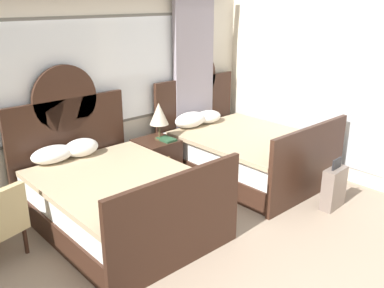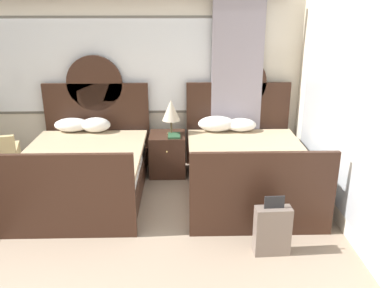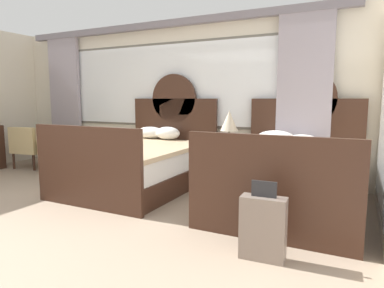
{
  "view_description": "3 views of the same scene",
  "coord_description": "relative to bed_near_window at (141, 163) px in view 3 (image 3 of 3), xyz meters",
  "views": [
    {
      "loc": [
        -2.06,
        -0.94,
        2.55
      ],
      "look_at": [
        0.96,
        2.38,
        0.97
      ],
      "focal_mm": 39.13,
      "sensor_mm": 36.0,
      "label": 1
    },
    {
      "loc": [
        1.55,
        -2.27,
        2.55
      ],
      "look_at": [
        1.68,
        2.69,
        0.78
      ],
      "focal_mm": 37.87,
      "sensor_mm": 36.0,
      "label": 2
    },
    {
      "loc": [
        3.15,
        -1.28,
        1.34
      ],
      "look_at": [
        1.33,
        2.39,
        0.79
      ],
      "focal_mm": 31.59,
      "sensor_mm": 36.0,
      "label": 3
    }
  ],
  "objects": [
    {
      "name": "nightstand_between_beds",
      "position": [
        1.12,
        0.65,
        -0.06
      ],
      "size": [
        0.54,
        0.56,
        0.64
      ],
      "color": "#382116",
      "rests_on": "ground_plane"
    },
    {
      "name": "armchair_by_window_right",
      "position": [
        -2.76,
        0.23,
        0.06
      ],
      "size": [
        0.66,
        0.66,
        0.81
      ],
      "color": "tan",
      "rests_on": "ground_plane"
    },
    {
      "name": "armchair_by_window_left",
      "position": [
        -1.29,
        0.23,
        0.06
      ],
      "size": [
        0.73,
        0.73,
        0.81
      ],
      "color": "tan",
      "rests_on": "ground_plane"
    },
    {
      "name": "armchair_by_window_centre",
      "position": [
        -2.05,
        0.23,
        0.06
      ],
      "size": [
        0.72,
        0.72,
        0.81
      ],
      "color": "tan",
      "rests_on": "ground_plane"
    },
    {
      "name": "wall_back_window",
      "position": [
        -0.21,
        1.13,
        1.04
      ],
      "size": [
        6.81,
        0.22,
        2.7
      ],
      "color": "beige",
      "rests_on": "ground_plane"
    },
    {
      "name": "table_lamp_on_nightstand",
      "position": [
        1.18,
        0.65,
        0.63
      ],
      "size": [
        0.27,
        0.27,
        0.53
      ],
      "color": "brown",
      "rests_on": "nightstand_between_beds"
    },
    {
      "name": "book_on_nightstand",
      "position": [
        1.22,
        0.54,
        0.27
      ],
      "size": [
        0.18,
        0.26,
        0.03
      ],
      "color": "#285133",
      "rests_on": "nightstand_between_beds"
    },
    {
      "name": "bed_near_mirror",
      "position": [
        2.22,
        0.0,
        0.0
      ],
      "size": [
        1.63,
        2.23,
        1.77
      ],
      "color": "#382116",
      "rests_on": "ground_plane"
    },
    {
      "name": "suitcase_on_floor",
      "position": [
        2.28,
        -1.5,
        -0.1
      ],
      "size": [
        0.38,
        0.18,
        0.67
      ],
      "color": "#75665B",
      "rests_on": "ground_plane"
    },
    {
      "name": "bed_near_window",
      "position": [
        0.0,
        0.0,
        0.0
      ],
      "size": [
        1.63,
        2.23,
        1.77
      ],
      "color": "#382116",
      "rests_on": "ground_plane"
    }
  ]
}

